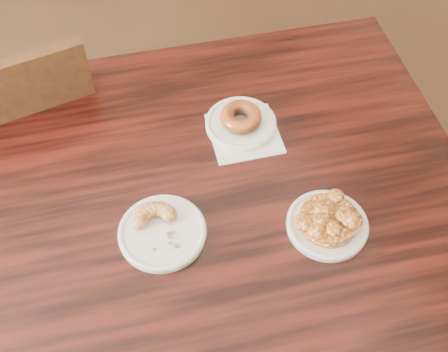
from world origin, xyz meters
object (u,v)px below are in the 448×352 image
chair_far (29,146)px  apple_fritter (329,218)px  cafe_table (237,280)px  glazed_donut (241,117)px  cruller_fragment (161,227)px

chair_far → apple_fritter: bearing=122.8°
cafe_table → apple_fritter: 0.45m
cafe_table → apple_fritter: (0.12, -0.14, 0.41)m
glazed_donut → apple_fritter: same height
chair_far → cafe_table: bearing=120.4°
cafe_table → glazed_donut: size_ratio=10.62×
cafe_table → glazed_donut: (0.10, 0.17, 0.41)m
apple_fritter → cruller_fragment: bearing=156.0°
apple_fritter → cruller_fragment: apple_fritter is taller
cafe_table → cruller_fragment: cruller_fragment is taller
cafe_table → apple_fritter: bearing=-34.1°
cafe_table → cruller_fragment: (-0.18, -0.00, 0.40)m
cafe_table → cruller_fragment: size_ratio=9.41×
chair_far → glazed_donut: size_ratio=9.60×
cafe_table → glazed_donut: 0.45m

